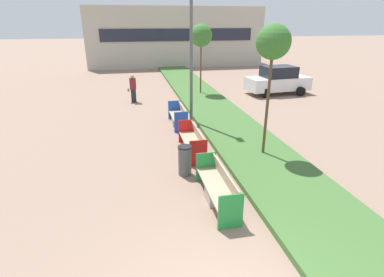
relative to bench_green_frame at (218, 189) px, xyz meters
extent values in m
cube|color=#426B33|center=(2.26, 8.40, -0.29)|extent=(2.80, 120.00, 0.18)
cube|color=#B2AD9E|center=(3.06, 28.49, 2.65)|extent=(18.52, 6.97, 6.06)
cube|color=#1E2333|center=(3.06, 24.96, 2.95)|extent=(15.56, 0.08, 1.20)
cube|color=#ADA8A0|center=(-0.04, 0.00, -0.17)|extent=(0.52, 0.60, 0.42)
cube|color=tan|center=(-0.04, 0.00, 0.06)|extent=(0.58, 2.35, 0.05)
cube|color=tan|center=(0.23, 0.00, 0.32)|extent=(0.14, 2.26, 0.48)
cube|color=#238C3D|center=(-0.04, -1.20, 0.09)|extent=(0.62, 0.04, 0.94)
cube|color=#238C3D|center=(-0.04, 1.20, 0.09)|extent=(0.62, 0.04, 0.94)
cube|color=#ADA8A0|center=(-0.04, 3.35, -0.17)|extent=(0.52, 0.60, 0.42)
cube|color=tan|center=(-0.04, 3.35, 0.06)|extent=(0.58, 2.21, 0.05)
cube|color=tan|center=(0.23, 3.35, 0.32)|extent=(0.14, 2.12, 0.48)
cube|color=red|center=(-0.04, 2.23, 0.09)|extent=(0.62, 0.04, 0.94)
cube|color=red|center=(-0.04, 4.48, 0.09)|extent=(0.62, 0.04, 0.94)
cube|color=#ADA8A0|center=(-0.04, 6.66, -0.17)|extent=(0.52, 0.60, 0.42)
cube|color=tan|center=(-0.04, 6.66, 0.06)|extent=(0.58, 1.99, 0.05)
cube|color=tan|center=(0.23, 6.66, 0.32)|extent=(0.14, 1.91, 0.48)
cube|color=blue|center=(-0.04, 5.64, 0.09)|extent=(0.62, 0.04, 0.94)
cube|color=blue|center=(-0.04, 7.67, 0.09)|extent=(0.62, 0.04, 0.94)
cylinder|color=#4C4F51|center=(-0.60, 1.71, 0.09)|extent=(0.42, 0.42, 0.94)
cylinder|color=black|center=(-0.60, 1.71, 0.59)|extent=(0.44, 0.44, 0.05)
cylinder|color=#56595B|center=(0.61, 6.59, 3.31)|extent=(0.14, 0.14, 7.37)
cylinder|color=brown|center=(2.44, 2.46, 1.49)|extent=(0.10, 0.10, 3.73)
sphere|color=#38702D|center=(2.44, 2.46, 3.66)|extent=(1.13, 1.13, 1.13)
cylinder|color=brown|center=(2.44, 12.45, 1.34)|extent=(0.10, 0.10, 3.43)
sphere|color=#38702D|center=(2.44, 12.45, 3.44)|extent=(1.39, 1.39, 1.39)
cube|color=#232633|center=(-1.98, 11.50, 0.03)|extent=(0.30, 0.22, 0.82)
cube|color=maroon|center=(-1.98, 11.50, 0.77)|extent=(0.38, 0.24, 0.66)
sphere|color=tan|center=(-1.98, 11.50, 1.21)|extent=(0.23, 0.23, 0.23)
cube|color=olive|center=(-2.26, 11.50, 0.40)|extent=(0.12, 0.20, 0.18)
cube|color=silver|center=(7.65, 11.82, 0.34)|extent=(4.33, 2.11, 0.84)
cube|color=black|center=(7.65, 11.82, 1.12)|extent=(2.22, 1.72, 0.72)
cylinder|color=black|center=(8.91, 10.92, -0.08)|extent=(0.60, 0.20, 0.60)
cylinder|color=black|center=(8.91, 12.72, -0.08)|extent=(0.60, 0.20, 0.60)
cylinder|color=black|center=(6.39, 10.92, -0.08)|extent=(0.60, 0.20, 0.60)
cylinder|color=black|center=(6.39, 12.72, -0.08)|extent=(0.60, 0.20, 0.60)
camera|label=1|loc=(-2.14, -6.81, 4.29)|focal=28.00mm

